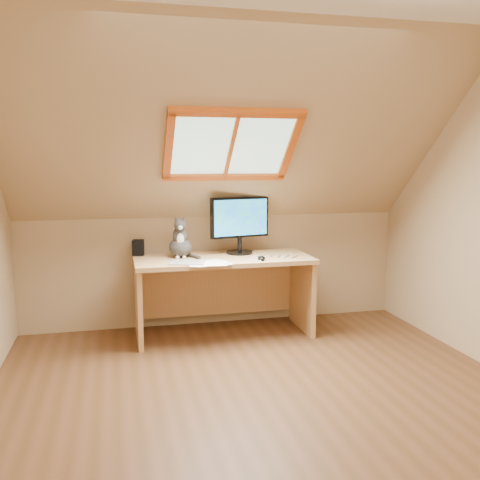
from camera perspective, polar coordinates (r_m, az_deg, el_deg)
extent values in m
plane|color=brown|center=(3.51, 2.93, -16.97)|extent=(3.50, 3.50, 0.00)
cube|color=tan|center=(1.60, 21.06, -3.27)|extent=(3.50, 0.02, 2.40)
cube|color=tan|center=(4.98, -2.68, -3.20)|extent=(3.50, 0.02, 1.00)
cube|color=tan|center=(4.12, -0.76, 11.15)|extent=(3.50, 1.56, 1.41)
cube|color=#B2E0CC|center=(4.19, -0.99, 10.15)|extent=(0.90, 0.53, 0.48)
cube|color=#D25813|center=(4.19, -0.99, 10.15)|extent=(1.02, 0.64, 0.59)
cube|color=tan|center=(4.59, -1.82, -2.05)|extent=(1.51, 0.66, 0.04)
cube|color=tan|center=(4.58, -10.77, -6.63)|extent=(0.04, 0.59, 0.65)
cube|color=tan|center=(4.86, 6.63, -5.66)|extent=(0.04, 0.59, 0.65)
cube|color=tan|center=(4.95, -2.50, -5.34)|extent=(1.41, 0.03, 0.46)
cylinder|color=black|center=(4.74, -0.04, -1.34)|extent=(0.23, 0.23, 0.02)
cylinder|color=black|center=(4.73, -0.04, -0.46)|extent=(0.04, 0.04, 0.13)
cube|color=black|center=(4.70, -0.04, 2.44)|extent=(0.54, 0.15, 0.36)
cube|color=#0E32E0|center=(4.68, 0.11, 2.41)|extent=(0.49, 0.11, 0.31)
ellipsoid|color=#3E3A37|center=(4.59, -6.39, -0.79)|extent=(0.21, 0.25, 0.17)
ellipsoid|color=#3E3A37|center=(4.56, -6.41, 0.38)|extent=(0.14, 0.14, 0.18)
ellipsoid|color=silver|center=(4.51, -6.38, 0.04)|extent=(0.06, 0.04, 0.10)
ellipsoid|color=#3E3A37|center=(4.51, -6.41, 1.58)|extent=(0.11, 0.10, 0.09)
sphere|color=silver|center=(4.47, -6.39, 1.32)|extent=(0.04, 0.04, 0.04)
cone|color=#3E3A37|center=(4.52, -6.82, 2.19)|extent=(0.05, 0.05, 0.06)
cone|color=#3E3A37|center=(4.52, -6.03, 2.20)|extent=(0.05, 0.05, 0.06)
cube|color=black|center=(4.74, -10.81, -0.81)|extent=(0.11, 0.11, 0.14)
cube|color=#B2B2B7|center=(4.32, -5.61, -2.41)|extent=(0.32, 0.27, 0.01)
ellipsoid|color=black|center=(4.44, 2.28, -1.93)|extent=(0.08, 0.12, 0.04)
cube|color=white|center=(4.32, -2.51, -2.47)|extent=(0.33, 0.27, 0.00)
cube|color=white|center=(4.31, -2.51, -2.45)|extent=(0.32, 0.24, 0.00)
cube|color=white|center=(4.31, -2.51, -2.43)|extent=(0.35, 0.30, 0.00)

